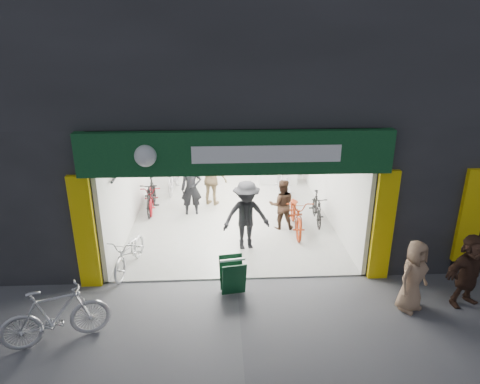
{
  "coord_description": "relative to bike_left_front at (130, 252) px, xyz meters",
  "views": [
    {
      "loc": [
        -0.36,
        -8.45,
        5.37
      ],
      "look_at": [
        0.16,
        1.5,
        1.58
      ],
      "focal_mm": 32.0,
      "sensor_mm": 36.0,
      "label": 1
    }
  ],
  "objects": [
    {
      "name": "pedestrian_far",
      "position": [
        7.2,
        -1.74,
        0.33
      ],
      "size": [
        1.53,
        0.88,
        1.57
      ],
      "primitive_type": "imported",
      "rotation": [
        0.0,
        0.0,
        0.31
      ],
      "color": "#3B251A",
      "rests_on": "ground"
    },
    {
      "name": "pedestrian_near",
      "position": [
        5.98,
        -1.86,
        0.3
      ],
      "size": [
        0.89,
        0.81,
        1.53
      ],
      "primitive_type": "imported",
      "rotation": [
        0.0,
        0.0,
        0.55
      ],
      "color": "#957256",
      "rests_on": "ground"
    },
    {
      "name": "customer_a",
      "position": [
        1.29,
        3.16,
        0.4
      ],
      "size": [
        0.66,
        0.46,
        1.73
      ],
      "primitive_type": "imported",
      "rotation": [
        0.0,
        0.0,
        0.08
      ],
      "color": "black",
      "rests_on": "ground"
    },
    {
      "name": "bike_left_midback",
      "position": [
        0.0,
        3.64,
        -0.01
      ],
      "size": [
        0.77,
        1.76,
        0.89
      ],
      "primitive_type": "imported",
      "rotation": [
        0.0,
        0.0,
        0.11
      ],
      "color": "maroon",
      "rests_on": "ground"
    },
    {
      "name": "ground",
      "position": [
        2.5,
        -0.6,
        -0.46
      ],
      "size": [
        60.0,
        60.0,
        0.0
      ],
      "primitive_type": "plane",
      "color": "#56565B",
      "rests_on": "ground"
    },
    {
      "name": "bike_right_mid",
      "position": [
        4.3,
        1.88,
        0.07
      ],
      "size": [
        0.8,
        2.07,
        1.07
      ],
      "primitive_type": "imported",
      "rotation": [
        0.0,
        0.0,
        -0.05
      ],
      "color": "#982B0D",
      "rests_on": "ground"
    },
    {
      "name": "parked_bike",
      "position": [
        -0.85,
        -2.5,
        0.11
      ],
      "size": [
        1.97,
        1.15,
        1.14
      ],
      "primitive_type": "imported",
      "rotation": [
        0.0,
        0.0,
        1.92
      ],
      "color": "#BBBBC0",
      "rests_on": "ground"
    },
    {
      "name": "bike_right_back",
      "position": [
        4.3,
        4.28,
        0.11
      ],
      "size": [
        0.68,
        1.94,
        1.14
      ],
      "primitive_type": "imported",
      "rotation": [
        0.0,
        0.0,
        0.08
      ],
      "color": "#B8B7BC",
      "rests_on": "ground"
    },
    {
      "name": "bike_left_midfront",
      "position": [
        0.01,
        3.47,
        0.08
      ],
      "size": [
        0.52,
        1.8,
        1.08
      ],
      "primitive_type": "imported",
      "rotation": [
        0.0,
        0.0,
        0.01
      ],
      "color": "black",
      "rests_on": "ground"
    },
    {
      "name": "building",
      "position": [
        3.41,
        4.39,
        3.85
      ],
      "size": [
        17.0,
        10.27,
        8.0
      ],
      "color": "#232326",
      "rests_on": "ground"
    },
    {
      "name": "customer_b",
      "position": [
        3.89,
        2.03,
        0.29
      ],
      "size": [
        0.73,
        0.58,
        1.49
      ],
      "primitive_type": "imported",
      "rotation": [
        0.0,
        0.0,
        3.13
      ],
      "color": "#352318",
      "rests_on": "ground"
    },
    {
      "name": "bike_left_front",
      "position": [
        0.0,
        0.0,
        0.0
      ],
      "size": [
        0.93,
        1.84,
        0.92
      ],
      "primitive_type": "imported",
      "rotation": [
        0.0,
        0.0,
        -0.19
      ],
      "color": "#B8B8BD",
      "rests_on": "ground"
    },
    {
      "name": "customer_c",
      "position": [
        2.82,
        0.88,
        0.47
      ],
      "size": [
        1.29,
        0.86,
        1.87
      ],
      "primitive_type": "imported",
      "rotation": [
        0.0,
        0.0,
        0.15
      ],
      "color": "black",
      "rests_on": "ground"
    },
    {
      "name": "bike_right_front",
      "position": [
        5.0,
        2.39,
        0.0
      ],
      "size": [
        0.55,
        1.57,
        0.92
      ],
      "primitive_type": "imported",
      "rotation": [
        0.0,
        0.0,
        -0.07
      ],
      "color": "black",
      "rests_on": "ground"
    },
    {
      "name": "customer_d",
      "position": [
        1.9,
        3.89,
        0.42
      ],
      "size": [
        1.12,
        0.8,
        1.77
      ],
      "primitive_type": "imported",
      "rotation": [
        0.0,
        0.0,
        2.74
      ],
      "color": "#967D57",
      "rests_on": "ground"
    },
    {
      "name": "bike_left_back",
      "position": [
        0.55,
        5.26,
        0.11
      ],
      "size": [
        0.72,
        1.94,
        1.14
      ],
      "primitive_type": "imported",
      "rotation": [
        0.0,
        0.0,
        -0.1
      ],
      "color": "#A6A5AA",
      "rests_on": "ground"
    },
    {
      "name": "sandwich_board",
      "position": [
        2.39,
        -1.1,
        -0.02
      ],
      "size": [
        0.59,
        0.6,
        0.8
      ],
      "rotation": [
        0.0,
        0.0,
        0.16
      ],
      "color": "#0E391D",
      "rests_on": "ground"
    }
  ]
}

